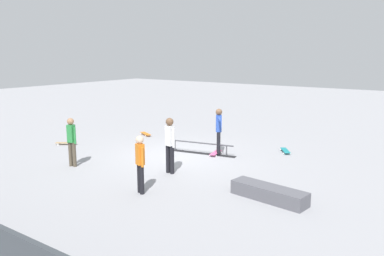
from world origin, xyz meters
The scene contains 11 objects.
ground_plane centered at (0.00, 0.00, 0.00)m, with size 60.00×60.00×0.00m, color #9E9EA3.
grind_rail centered at (-0.41, -0.70, 0.18)m, with size 2.66×0.73×0.41m.
skate_ledge centered at (-4.31, 2.09, 0.17)m, with size 1.94×0.52×0.35m, color #595960.
skater_main centered at (-1.05, -0.91, 0.95)m, with size 0.81×1.13×1.64m.
skateboard_main centered at (-0.98, -0.85, 0.07)m, with size 0.38×0.82×0.09m.
bystander_white_shirt centered at (-0.99, 1.76, 0.95)m, with size 0.38×0.23×1.67m.
bystander_green_shirt centered at (1.97, 2.97, 0.88)m, with size 0.35×0.21×1.55m.
bystander_orange_shirt centered at (-1.43, 3.53, 0.85)m, with size 0.34×0.24×1.50m.
loose_skateboard_natural centered at (4.61, 1.22, 0.07)m, with size 0.78×0.59×0.09m.
loose_skateboard_teal centered at (-2.87, -2.56, 0.07)m, with size 0.61×0.77×0.09m.
loose_skateboard_orange centered at (3.26, -1.91, 0.07)m, with size 0.80×0.54×0.09m.
Camera 1 is at (-7.98, 10.59, 3.54)m, focal length 36.64 mm.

